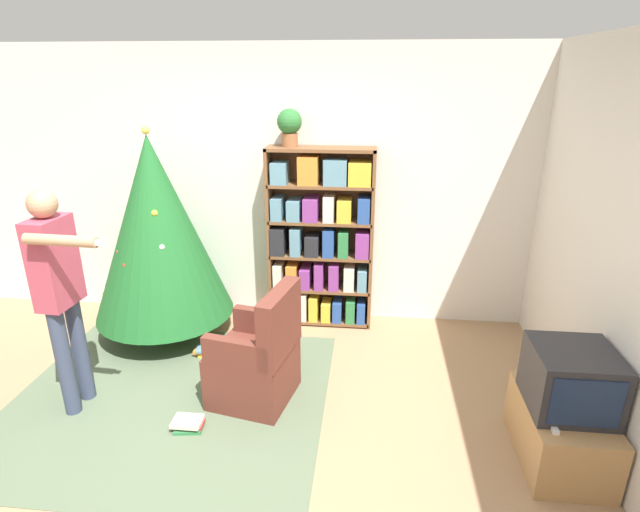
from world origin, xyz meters
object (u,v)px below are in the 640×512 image
television (571,379)px  armchair (258,361)px  standing_person (60,285)px  potted_plant (290,125)px  christmas_tree (157,229)px  bookshelf (320,240)px

television → armchair: armchair is taller
armchair → standing_person: bearing=-68.7°
potted_plant → armchair: bearing=-92.7°
christmas_tree → television: bearing=-23.2°
armchair → standing_person: (-1.31, -0.22, 0.65)m
armchair → potted_plant: (0.06, 1.30, 1.59)m
bookshelf → christmas_tree: bearing=-164.9°
television → standing_person: standing_person is taller
bookshelf → potted_plant: potted_plant is taller
armchair → bookshelf: bearing=177.4°
standing_person → potted_plant: 2.25m
bookshelf → standing_person: size_ratio=1.05×
television → standing_person: bearing=176.4°
bookshelf → standing_person: bookshelf is taller
armchair → potted_plant: size_ratio=2.80×
television → potted_plant: potted_plant is taller
armchair → potted_plant: 2.05m
television → standing_person: size_ratio=0.29×
bookshelf → television: 2.44m
potted_plant → television: bearing=-41.1°
standing_person → potted_plant: potted_plant is taller
television → potted_plant: size_ratio=1.47×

